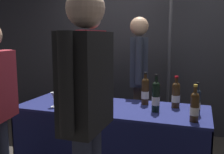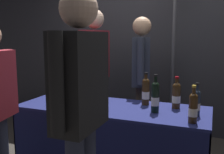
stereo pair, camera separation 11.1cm
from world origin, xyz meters
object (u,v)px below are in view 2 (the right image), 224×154
(display_bottle_0, at_px, (197,102))
(vendor_presenter, at_px, (141,70))
(booth_signpost, at_px, (173,44))
(tasting_table, at_px, (112,128))
(flower_vase, at_px, (72,90))
(featured_wine_bottle, at_px, (146,91))
(wine_glass_near_vendor, at_px, (54,96))
(taster_foreground_right, at_px, (80,100))

(display_bottle_0, distance_m, vendor_presenter, 1.11)
(vendor_presenter, height_order, booth_signpost, booth_signpost)
(tasting_table, xyz_separation_m, flower_vase, (-0.51, 0.10, 0.34))
(booth_signpost, bearing_deg, featured_wine_bottle, -96.82)
(wine_glass_near_vendor, height_order, booth_signpost, booth_signpost)
(vendor_presenter, bearing_deg, wine_glass_near_vendor, -45.47)
(wine_glass_near_vendor, relative_size, taster_foreground_right, 0.09)
(featured_wine_bottle, xyz_separation_m, flower_vase, (-0.81, -0.09, -0.03))
(wine_glass_near_vendor, xyz_separation_m, taster_foreground_right, (0.71, -0.75, 0.19))
(display_bottle_0, xyz_separation_m, flower_vase, (-1.32, 0.12, -0.01))
(tasting_table, relative_size, flower_vase, 4.71)
(display_bottle_0, bearing_deg, featured_wine_bottle, 157.71)
(tasting_table, height_order, wine_glass_near_vendor, wine_glass_near_vendor)
(featured_wine_bottle, bearing_deg, display_bottle_0, -22.29)
(featured_wine_bottle, xyz_separation_m, booth_signpost, (0.12, 0.99, 0.46))
(flower_vase, bearing_deg, featured_wine_bottle, 6.39)
(taster_foreground_right, relative_size, booth_signpost, 0.79)
(tasting_table, distance_m, display_bottle_0, 0.88)
(taster_foreground_right, bearing_deg, tasting_table, 9.32)
(flower_vase, xyz_separation_m, taster_foreground_right, (0.67, -1.05, 0.19))
(wine_glass_near_vendor, height_order, flower_vase, flower_vase)
(featured_wine_bottle, bearing_deg, booth_signpost, 83.18)
(vendor_presenter, bearing_deg, booth_signpost, 124.35)
(taster_foreground_right, bearing_deg, featured_wine_bottle, -6.98)
(vendor_presenter, xyz_separation_m, booth_signpost, (0.34, 0.37, 0.32))
(flower_vase, relative_size, vendor_presenter, 0.24)
(display_bottle_0, relative_size, taster_foreground_right, 0.17)
(featured_wine_bottle, bearing_deg, vendor_presenter, 109.40)
(featured_wine_bottle, relative_size, booth_signpost, 0.15)
(tasting_table, bearing_deg, flower_vase, 168.75)
(taster_foreground_right, bearing_deg, flower_vase, 32.39)
(wine_glass_near_vendor, bearing_deg, tasting_table, 20.02)
(flower_vase, bearing_deg, vendor_presenter, 50.04)
(display_bottle_0, relative_size, booth_signpost, 0.13)
(wine_glass_near_vendor, relative_size, vendor_presenter, 0.09)
(flower_vase, xyz_separation_m, booth_signpost, (0.93, 1.08, 0.49))
(wine_glass_near_vendor, relative_size, booth_signpost, 0.07)
(flower_vase, xyz_separation_m, vendor_presenter, (0.59, 0.71, 0.16))
(tasting_table, relative_size, vendor_presenter, 1.12)
(featured_wine_bottle, bearing_deg, tasting_table, -146.86)
(vendor_presenter, bearing_deg, display_bottle_0, 27.73)
(flower_vase, bearing_deg, tasting_table, -11.25)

